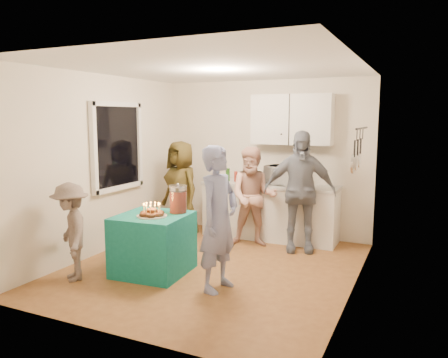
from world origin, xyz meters
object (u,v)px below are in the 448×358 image
at_px(counter, 270,213).
at_px(punch_jar, 178,200).
at_px(woman_back_left, 181,190).
at_px(child_near_left, 71,232).
at_px(man_birthday, 219,219).
at_px(microwave, 284,175).
at_px(party_table, 153,244).
at_px(woman_back_center, 253,197).
at_px(woman_back_right, 299,191).

height_order(counter, punch_jar, punch_jar).
bearing_deg(woman_back_left, child_near_left, -72.57).
distance_m(counter, man_birthday, 2.35).
bearing_deg(microwave, child_near_left, -109.35).
bearing_deg(party_table, woman_back_center, 66.61).
bearing_deg(man_birthday, woman_back_left, 49.45).
bearing_deg(man_birthday, party_table, 90.70).
distance_m(party_table, woman_back_right, 2.29).
bearing_deg(child_near_left, woman_back_center, 95.64).
distance_m(party_table, child_near_left, 1.01).
xyz_separation_m(microwave, woman_back_left, (-1.58, -0.56, -0.26)).
height_order(counter, microwave, microwave).
bearing_deg(counter, child_near_left, -119.44).
distance_m(punch_jar, woman_back_left, 1.58).
height_order(microwave, woman_back_right, woman_back_right).
relative_size(punch_jar, woman_back_right, 0.19).
distance_m(punch_jar, man_birthday, 0.86).
bearing_deg(man_birthday, punch_jar, 71.80).
bearing_deg(punch_jar, woman_back_right, 50.56).
bearing_deg(woman_back_center, punch_jar, -125.74).
bearing_deg(party_table, woman_back_right, 50.08).
bearing_deg(woman_back_left, woman_back_right, 25.82).
bearing_deg(woman_back_left, microwave, 42.56).
distance_m(woman_back_center, woman_back_right, 0.72).
relative_size(woman_back_left, woman_back_right, 0.89).
distance_m(counter, child_near_left, 3.22).
xyz_separation_m(microwave, woman_back_right, (0.39, -0.47, -0.16)).
relative_size(party_table, child_near_left, 0.70).
height_order(microwave, man_birthday, man_birthday).
height_order(punch_jar, child_near_left, child_near_left).
distance_m(punch_jar, child_near_left, 1.36).
distance_m(microwave, party_table, 2.51).
xyz_separation_m(man_birthday, woman_back_right, (0.44, 1.85, 0.06)).
distance_m(microwave, woman_back_right, 0.63).
distance_m(microwave, punch_jar, 2.10).
bearing_deg(woman_back_left, party_table, -48.39).
xyz_separation_m(microwave, party_table, (-1.04, -2.18, -0.68)).
relative_size(punch_jar, woman_back_left, 0.21).
xyz_separation_m(man_birthday, woman_back_center, (-0.27, 1.80, -0.07)).
xyz_separation_m(counter, man_birthday, (0.18, -2.31, 0.41)).
bearing_deg(counter, microwave, 0.00).
height_order(man_birthday, woman_back_left, man_birthday).
xyz_separation_m(punch_jar, woman_back_right, (1.20, 1.46, -0.03)).
bearing_deg(woman_back_center, counter, 63.05).
bearing_deg(woman_back_center, child_near_left, -139.61).
bearing_deg(woman_back_left, woman_back_center, 25.26).
relative_size(counter, woman_back_left, 1.37).
bearing_deg(microwave, woman_back_center, -108.56).
bearing_deg(punch_jar, woman_back_left, 119.27).
bearing_deg(woman_back_center, man_birthday, -97.97).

